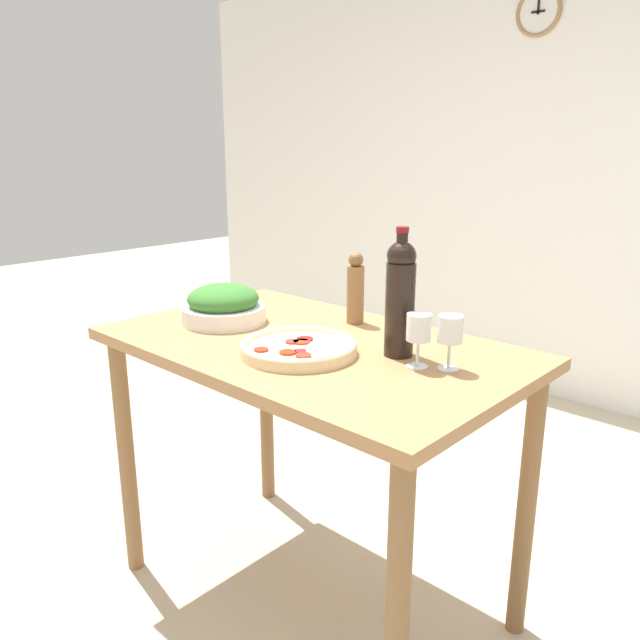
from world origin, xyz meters
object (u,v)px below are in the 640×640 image
wine_bottle (400,296)px  wine_glass_near (419,330)px  wine_glass_far (450,332)px  salad_bowl (224,305)px  homemade_pizza (299,347)px  pepper_mill (355,289)px

wine_bottle → wine_glass_near: 0.13m
wine_bottle → wine_glass_far: 0.18m
salad_bowl → homemade_pizza: 0.42m
wine_bottle → wine_glass_near: wine_bottle is taller
wine_glass_far → pepper_mill: bearing=159.2°
wine_glass_far → homemade_pizza: size_ratio=0.45×
wine_glass_near → wine_bottle: bearing=153.9°
wine_bottle → wine_glass_far: size_ratio=2.46×
wine_bottle → pepper_mill: wine_bottle is taller
wine_bottle → wine_glass_far: (0.17, -0.01, -0.07)m
wine_glass_near → homemade_pizza: bearing=-155.9°
wine_glass_near → wine_glass_far: same height
pepper_mill → salad_bowl: bearing=-138.4°
wine_glass_far → homemade_pizza: 0.43m
pepper_mill → wine_glass_near: bearing=-28.8°
wine_bottle → salad_bowl: size_ratio=1.30×
wine_bottle → salad_bowl: 0.65m
pepper_mill → homemade_pizza: bearing=-75.9°
wine_glass_far → pepper_mill: 0.50m
wine_bottle → pepper_mill: size_ratio=1.52×
salad_bowl → homemade_pizza: bearing=-9.1°
wine_glass_far → homemade_pizza: bearing=-154.5°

